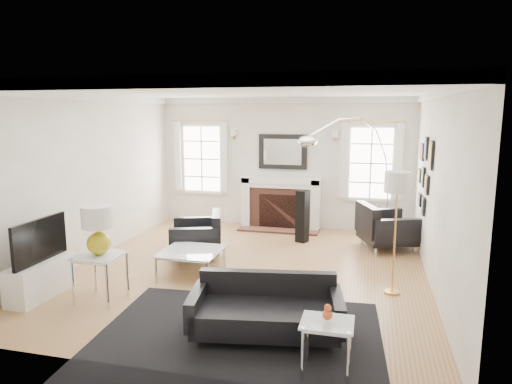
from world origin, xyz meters
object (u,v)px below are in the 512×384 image
(armchair_left, at_px, (199,236))
(fireplace, at_px, (281,204))
(sofa, at_px, (266,310))
(arc_floor_lamp, at_px, (350,173))
(gourd_lamp, at_px, (98,227))
(armchair_right, at_px, (384,228))
(coffee_table, at_px, (191,252))

(armchair_left, bearing_deg, fireplace, 66.14)
(sofa, height_order, arc_floor_lamp, arc_floor_lamp)
(gourd_lamp, height_order, arc_floor_lamp, arc_floor_lamp)
(armchair_left, xyz_separation_m, armchair_right, (3.14, 1.23, 0.03))
(armchair_right, bearing_deg, fireplace, 154.13)
(gourd_lamp, bearing_deg, coffee_table, 55.98)
(fireplace, xyz_separation_m, sofa, (0.77, -4.81, -0.25))
(sofa, bearing_deg, gourd_lamp, 169.78)
(coffee_table, xyz_separation_m, gourd_lamp, (-0.81, -1.19, 0.65))
(arc_floor_lamp, bearing_deg, fireplace, 151.84)
(armchair_left, xyz_separation_m, arc_floor_lamp, (2.47, 1.48, 1.00))
(sofa, distance_m, armchair_left, 3.10)
(armchair_right, relative_size, coffee_table, 1.44)
(sofa, relative_size, armchair_left, 1.54)
(coffee_table, height_order, arc_floor_lamp, arc_floor_lamp)
(fireplace, distance_m, coffee_table, 3.30)
(sofa, bearing_deg, arc_floor_lamp, 80.17)
(coffee_table, distance_m, arc_floor_lamp, 3.44)
(fireplace, bearing_deg, coffee_table, -103.62)
(armchair_right, xyz_separation_m, arc_floor_lamp, (-0.66, 0.25, 0.97))
(armchair_left, distance_m, armchair_right, 3.37)
(arc_floor_lamp, bearing_deg, armchair_right, -20.49)
(armchair_left, height_order, coffee_table, armchair_left)
(fireplace, height_order, gourd_lamp, gourd_lamp)
(armchair_left, distance_m, coffee_table, 0.96)
(sofa, relative_size, coffee_table, 2.01)
(arc_floor_lamp, bearing_deg, coffee_table, -132.96)
(armchair_right, bearing_deg, gourd_lamp, -137.91)
(sofa, distance_m, arc_floor_lamp, 4.22)
(coffee_table, xyz_separation_m, arc_floor_lamp, (2.25, 2.41, 0.99))
(arc_floor_lamp, bearing_deg, sofa, -99.83)
(armchair_right, bearing_deg, coffee_table, -143.38)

